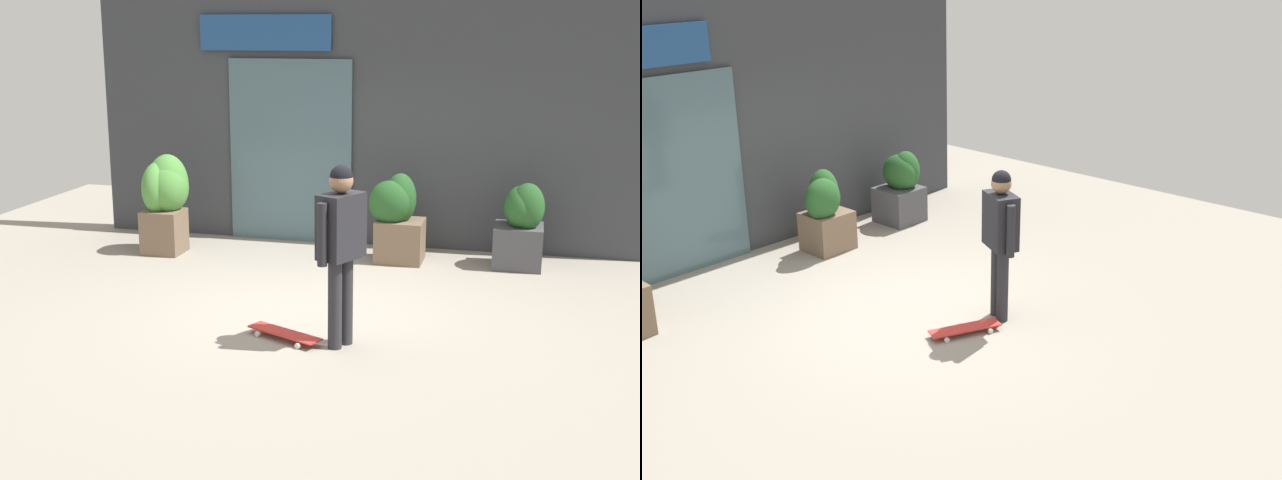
# 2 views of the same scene
# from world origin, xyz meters

# --- Properties ---
(ground_plane) EXTENTS (12.00, 12.00, 0.00)m
(ground_plane) POSITION_xyz_m (0.00, 0.00, 0.00)
(ground_plane) COLOR gray
(building_facade) EXTENTS (7.58, 0.31, 3.55)m
(building_facade) POSITION_xyz_m (-0.05, 2.96, 1.76)
(building_facade) COLOR #383A3F
(building_facade) RESTS_ON ground_plane
(skateboarder) EXTENTS (0.42, 0.55, 1.71)m
(skateboarder) POSITION_xyz_m (0.54, -0.96, 1.05)
(skateboarder) COLOR #28282D
(skateboarder) RESTS_ON ground_plane
(skateboard) EXTENTS (0.80, 0.50, 0.08)m
(skateboard) POSITION_xyz_m (-0.01, -0.94, 0.06)
(skateboard) COLOR red
(skateboard) RESTS_ON ground_plane
(planter_box_right) EXTENTS (0.68, 0.55, 1.13)m
(planter_box_right) POSITION_xyz_m (0.56, 2.08, 0.56)
(planter_box_right) COLOR brown
(planter_box_right) RESTS_ON ground_plane
(planter_box_mid) EXTENTS (0.59, 0.60, 1.07)m
(planter_box_mid) POSITION_xyz_m (2.09, 2.19, 0.54)
(planter_box_mid) COLOR #47474C
(planter_box_mid) RESTS_ON ground_plane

